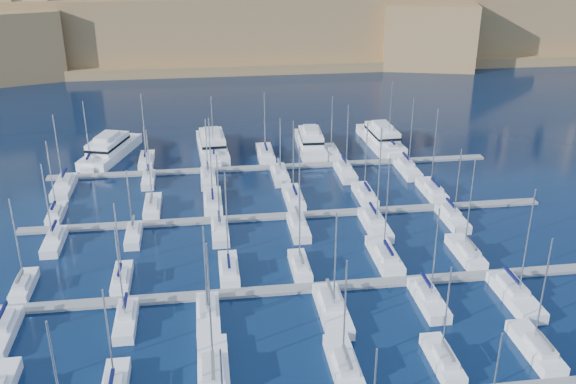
{
  "coord_description": "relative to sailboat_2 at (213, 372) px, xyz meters",
  "views": [
    {
      "loc": [
        -12.77,
        -82.18,
        44.28
      ],
      "look_at": [
        -0.74,
        6.0,
        6.08
      ],
      "focal_mm": 40.0,
      "sensor_mm": 36.0,
      "label": 1
    }
  ],
  "objects": [
    {
      "name": "sailboat_30",
      "position": [
        -22.25,
        32.66,
        -0.04
      ],
      "size": [
        2.5,
        8.35,
        13.24
      ],
      "color": "white",
      "rests_on": "ground"
    },
    {
      "name": "fortified_city",
      "position": [
        13.0,
        182.99,
        13.97
      ],
      "size": [
        460.0,
        108.95,
        59.52
      ],
      "color": "brown",
      "rests_on": "ground"
    },
    {
      "name": "sailboat_13",
      "position": [
        -11.35,
        20.49,
        -0.06
      ],
      "size": [
        2.32,
        7.73,
        11.64
      ],
      "color": "white",
      "rests_on": "ground"
    },
    {
      "name": "pontoon_mid_near",
      "position": [
        13.18,
        15.73,
        -0.57
      ],
      "size": [
        84.0,
        2.0,
        0.4
      ],
      "primitive_type": "cube",
      "color": "slate",
      "rests_on": "ground"
    },
    {
      "name": "motor_yacht_d",
      "position": [
        37.15,
        69.97,
        0.95
      ],
      "size": [
        6.3,
        18.43,
        5.25
      ],
      "color": "white",
      "rests_on": "ground"
    },
    {
      "name": "sailboat_23",
      "position": [
        37.85,
        9.56,
        -0.0
      ],
      "size": [
        3.18,
        10.6,
        15.8
      ],
      "color": "white",
      "rests_on": "ground"
    },
    {
      "name": "sailboat_28",
      "position": [
        26.99,
        43.11,
        -0.03
      ],
      "size": [
        2.7,
        8.99,
        13.76
      ],
      "color": "white",
      "rests_on": "ground"
    },
    {
      "name": "sailboat_19",
      "position": [
        -9.92,
        10.85,
        -0.04
      ],
      "size": [
        2.39,
        7.97,
        13.56
      ],
      "color": "white",
      "rests_on": "ground"
    },
    {
      "name": "sailboat_17",
      "position": [
        36.14,
        21.25,
        -0.02
      ],
      "size": [
        2.78,
        9.28,
        15.04
      ],
      "color": "white",
      "rests_on": "ground"
    },
    {
      "name": "sailboat_18",
      "position": [
        -23.69,
        10.23,
        -0.04
      ],
      "size": [
        2.77,
        9.24,
        12.82
      ],
      "color": "white",
      "rests_on": "ground"
    },
    {
      "name": "pontoon_mid_far",
      "position": [
        13.18,
        37.73,
        -0.57
      ],
      "size": [
        84.0,
        2.0,
        0.4
      ],
      "primitive_type": "cube",
      "color": "slate",
      "rests_on": "ground"
    },
    {
      "name": "sailboat_45",
      "position": [
        13.76,
        54.33,
        -0.05
      ],
      "size": [
        2.71,
        9.04,
        11.96
      ],
      "color": "white",
      "rests_on": "ground"
    },
    {
      "name": "sailboat_37",
      "position": [
        -11.06,
        65.11,
        -0.03
      ],
      "size": [
        2.7,
        8.99,
        14.21
      ],
      "color": "white",
      "rests_on": "ground"
    },
    {
      "name": "sailboat_32",
      "position": [
        1.93,
        32.63,
        -0.04
      ],
      "size": [
        2.53,
        8.42,
        13.39
      ],
      "color": "white",
      "rests_on": "ground"
    },
    {
      "name": "sailboat_29",
      "position": [
        38.92,
        43.38,
        -0.01
      ],
      "size": [
        2.86,
        9.53,
        15.49
      ],
      "color": "white",
      "rests_on": "ground"
    },
    {
      "name": "sailboat_33",
      "position": [
        13.88,
        32.47,
        -0.03
      ],
      "size": [
        2.62,
        8.75,
        14.17
      ],
      "color": "white",
      "rests_on": "ground"
    },
    {
      "name": "sailboat_27",
      "position": [
        14.72,
        43.42,
        -0.02
      ],
      "size": [
        2.88,
        9.61,
        14.31
      ],
      "color": "white",
      "rests_on": "ground"
    },
    {
      "name": "sailboat_14",
      "position": [
        2.66,
        20.91,
        -0.03
      ],
      "size": [
        2.57,
        8.58,
        14.82
      ],
      "color": "white",
      "rests_on": "ground"
    },
    {
      "name": "sailboat_25",
      "position": [
        -8.67,
        43.04,
        -0.03
      ],
      "size": [
        2.65,
        8.84,
        13.94
      ],
      "color": "white",
      "rests_on": "ground"
    },
    {
      "name": "motor_yacht_b",
      "position": [
        1.84,
        70.05,
        0.95
      ],
      "size": [
        6.46,
        18.62,
        5.25
      ],
      "color": "white",
      "rests_on": "ground"
    },
    {
      "name": "sailboat_47",
      "position": [
        37.92,
        54.05,
        -0.02
      ],
      "size": [
        2.88,
        9.59,
        14.78
      ],
      "color": "white",
      "rests_on": "ground"
    },
    {
      "name": "sailboat_42",
      "position": [
        -24.56,
        53.73,
        -0.02
      ],
      "size": [
        3.07,
        10.25,
        14.34
      ],
      "color": "white",
      "rests_on": "ground"
    },
    {
      "name": "sailboat_39",
      "position": [
        12.24,
        65.74,
        -0.02
      ],
      "size": [
        3.08,
        10.26,
        13.47
      ],
      "color": "white",
      "rests_on": "ground"
    },
    {
      "name": "sailboat_12",
      "position": [
        -23.66,
        20.39,
        -0.05
      ],
      "size": [
        2.26,
        7.52,
        13.04
      ],
      "color": "white",
      "rests_on": "ground"
    },
    {
      "name": "sailboat_40",
      "position": [
        25.54,
        64.85,
        -0.05
      ],
      "size": [
        2.54,
        8.46,
        12.43
      ],
      "color": "white",
      "rests_on": "ground"
    },
    {
      "name": "sailboat_20",
      "position": [
        -0.33,
        10.29,
        -0.04
      ],
      "size": [
        2.73,
        9.11,
        13.2
      ],
      "color": "white",
      "rests_on": "ground"
    },
    {
      "name": "sailboat_5",
      "position": [
        35.23,
        -0.79,
        -0.03
      ],
      "size": [
        2.76,
        9.2,
        14.3
      ],
      "color": "white",
      "rests_on": "ground"
    },
    {
      "name": "sailboat_46",
      "position": [
        26.0,
        54.22,
        -0.03
      ],
      "size": [
        2.78,
        9.26,
        13.92
      ],
      "color": "white",
      "rests_on": "ground"
    },
    {
      "name": "sailboat_36",
      "position": [
        -21.68,
        64.7,
        -0.04
      ],
      "size": [
        2.44,
        8.14,
        13.33
      ],
      "color": "white",
      "rests_on": "ground"
    },
    {
      "name": "sailboat_38",
      "position": [
        1.97,
        65.0,
        -0.04
      ],
      "size": [
        2.63,
        8.76,
        13.23
      ],
      "color": "white",
      "rests_on": "ground"
    },
    {
      "name": "sailboat_35",
      "position": [
        38.41,
        32.34,
        -0.04
      ],
      "size": [
        2.7,
        9.0,
        12.73
      ],
      "color": "white",
      "rests_on": "ground"
    },
    {
      "name": "sailboat_43",
      "position": [
        -10.08,
        55.17,
        -0.07
      ],
      "size": [
        2.19,
        7.31,
        11.1
      ],
      "color": "white",
      "rests_on": "ground"
    },
    {
      "name": "sailboat_44",
      "position": [
        0.62,
        54.43,
        -0.05
      ],
      "size": [
        2.65,
        8.83,
        12.34
      ],
      "color": "white",
      "rests_on": "ground"
    },
    {
      "name": "sailboat_3",
      "position": [
        13.71,
        -0.74,
        -0.03
      ],
      "size": [
        2.79,
        9.29,
        13.31
      ],
      "color": "white",
      "rests_on": "ground"
    },
    {
      "name": "sailboat_2",
      "position": [
        0.0,
        0.0,
        0.0
      ],
      "size": [
        3.24,
        10.8,
        15.8
      ],
      "color": "white",
      "rests_on": "ground"
    },
    {
      "name": "motor_yacht_a",
      "position": [
        -18.58,
        70.34,
        0.95
      ],
      "size": [
        11.17,
        19.76,
        5.25
      ],
      "color": "white",
      "rests_on": "ground"
    },
    {
      "name": "sailboat_34",
      "position": [
        25.7,
        31.67,
        0.0
      ],
      "size": [
        3.11,
        10.38,
        16.83
      ],
      "color": "white",
      "rests_on": "ground"
    },
    {
      "name": "pontoon_far",
      "position": [
        13.18,
        59.73,
        -0.57
      ],
      "size": [
        84.0,
        2.0,
        0.4
      ],
      "primitive_type": "cube",
      "color": "slate",
      "rests_on": "ground"
    },
    {
      "name": "sailboat_21",
      "position": [
        14.55,
        9.58,
        -0.01
      ],
      "size": [
        3.17,
        10.56,
        14.31
      ],
      "color": "white",
      "rests_on": "ground"
    },
    {
      "name": "ground",
      "position": [
        13.18,
        27.73,
        -0.77
      ],
      "size": [
        600.0,
        600.0,
        0.0
      ],
      "primitive_type": "plane",
      "color": "#061332",
      "rests_on": "ground"
    },
    {
      "name": "sailboat_22",
      "position": [
        26.83,
        10.31,
        -0.03
      ],
      "size": [
        2.72,
        9.06,
        13.68
      ],
      "color": "white",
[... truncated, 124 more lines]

